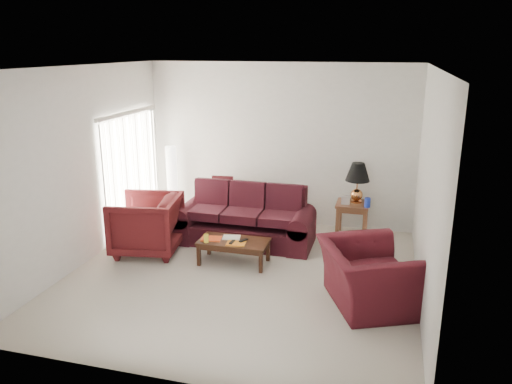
% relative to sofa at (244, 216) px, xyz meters
% --- Properties ---
extents(floor, '(5.00, 5.00, 0.00)m').
position_rel_sofa_xyz_m(floor, '(0.32, -1.28, -0.48)').
color(floor, '#B8B19D').
rests_on(floor, ground).
extents(blinds, '(0.10, 2.00, 2.16)m').
position_rel_sofa_xyz_m(blinds, '(-2.10, 0.02, 0.60)').
color(blinds, silver).
rests_on(blinds, ground).
extents(sofa, '(2.38, 1.10, 0.96)m').
position_rel_sofa_xyz_m(sofa, '(0.00, 0.00, 0.00)').
color(sofa, black).
rests_on(sofa, ground).
extents(throw_pillow, '(0.41, 0.23, 0.41)m').
position_rel_sofa_xyz_m(throw_pillow, '(-0.68, 0.85, 0.25)').
color(throw_pillow, black).
rests_on(throw_pillow, sofa).
extents(end_table, '(0.60, 0.60, 0.62)m').
position_rel_sofa_xyz_m(end_table, '(1.76, 0.79, -0.17)').
color(end_table, '#482E18').
rests_on(end_table, ground).
extents(table_lamp, '(0.44, 0.44, 0.71)m').
position_rel_sofa_xyz_m(table_lamp, '(1.81, 0.85, 0.49)').
color(table_lamp, '#C6793D').
rests_on(table_lamp, end_table).
extents(clock, '(0.15, 0.06, 0.14)m').
position_rel_sofa_xyz_m(clock, '(1.64, 0.68, 0.21)').
color(clock, '#B6B6BA').
rests_on(clock, end_table).
extents(blue_canister, '(0.13, 0.13, 0.16)m').
position_rel_sofa_xyz_m(blue_canister, '(2.02, 0.62, 0.22)').
color(blue_canister, '#182DA1').
rests_on(blue_canister, end_table).
extents(picture_frame, '(0.14, 0.17, 0.05)m').
position_rel_sofa_xyz_m(picture_frame, '(1.66, 0.98, 0.21)').
color(picture_frame, '#AFAEB3').
rests_on(picture_frame, end_table).
extents(floor_lamp, '(0.30, 0.30, 1.44)m').
position_rel_sofa_xyz_m(floor_lamp, '(-1.74, 0.92, 0.24)').
color(floor_lamp, white).
rests_on(floor_lamp, ground).
extents(armchair_left, '(1.21, 1.18, 0.96)m').
position_rel_sofa_xyz_m(armchair_left, '(-1.42, -0.82, -0.00)').
color(armchair_left, '#461012').
rests_on(armchair_left, ground).
extents(armchair_right, '(1.50, 1.58, 0.81)m').
position_rel_sofa_xyz_m(armchair_right, '(2.15, -1.65, -0.08)').
color(armchair_right, '#3E0E15').
rests_on(armchair_right, ground).
extents(coffee_table, '(1.17, 0.76, 0.38)m').
position_rel_sofa_xyz_m(coffee_table, '(0.09, -0.88, -0.29)').
color(coffee_table, black).
rests_on(coffee_table, ground).
extents(magazine_red, '(0.34, 0.27, 0.02)m').
position_rel_sofa_xyz_m(magazine_red, '(-0.26, -0.92, -0.09)').
color(magazine_red, '#BD3812').
rests_on(magazine_red, coffee_table).
extents(magazine_white, '(0.30, 0.25, 0.02)m').
position_rel_sofa_xyz_m(magazine_white, '(0.02, -0.78, -0.10)').
color(magazine_white, white).
rests_on(magazine_white, coffee_table).
extents(magazine_orange, '(0.31, 0.25, 0.02)m').
position_rel_sofa_xyz_m(magazine_orange, '(0.16, -1.00, -0.09)').
color(magazine_orange, orange).
rests_on(magazine_orange, coffee_table).
extents(remote_a, '(0.06, 0.16, 0.02)m').
position_rel_sofa_xyz_m(remote_a, '(0.10, -1.01, -0.08)').
color(remote_a, black).
rests_on(remote_a, coffee_table).
extents(remote_b, '(0.12, 0.16, 0.02)m').
position_rel_sofa_xyz_m(remote_b, '(0.25, -0.89, -0.08)').
color(remote_b, black).
rests_on(remote_b, coffee_table).
extents(yellow_glass, '(0.08, 0.08, 0.13)m').
position_rel_sofa_xyz_m(yellow_glass, '(-0.30, -1.05, -0.04)').
color(yellow_glass, yellow).
rests_on(yellow_glass, coffee_table).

